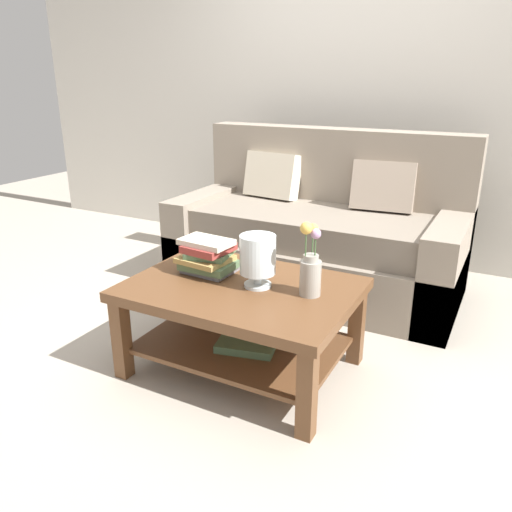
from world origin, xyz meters
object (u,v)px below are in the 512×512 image
Objects in this scene: coffee_table at (242,309)px; glass_hurricane_vase at (258,256)px; book_stack_main at (208,256)px; couch at (318,236)px; flower_pitcher at (310,268)px.

glass_hurricane_vase is (0.07, 0.02, 0.28)m from coffee_table.
coffee_table is 3.94× the size of book_stack_main.
couch is at bearing 93.16° from coffee_table.
coffee_table is 4.26× the size of glass_hurricane_vase.
couch is 5.44× the size of flower_pitcher.
book_stack_main is at bearing 172.11° from glass_hurricane_vase.
flower_pitcher reaches higher than coffee_table.
flower_pitcher is at bearing -70.95° from couch.
book_stack_main is (-0.16, -1.13, 0.18)m from couch.
coffee_table is at bearing -16.13° from book_stack_main.
book_stack_main is at bearing -98.25° from couch.
glass_hurricane_vase reaches higher than coffee_table.
coffee_table is at bearing -171.87° from flower_pitcher.
flower_pitcher is (0.56, -0.02, 0.04)m from book_stack_main.
couch is at bearing 96.86° from glass_hurricane_vase.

